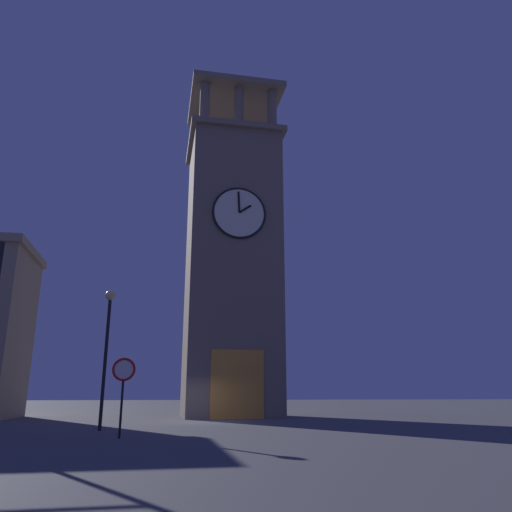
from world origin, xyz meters
The scene contains 4 objects.
ground_plane centered at (0.00, 0.00, 0.00)m, with size 200.00×200.00×0.00m, color #4C4C51.
clocktower centered at (-2.30, -5.58, 10.19)m, with size 6.62×6.77×25.03m.
street_lamp centered at (4.56, 5.58, 3.92)m, with size 0.44×0.44×5.71m.
no_horn_sign centered at (3.54, 9.49, 2.03)m, with size 0.78×0.14×2.60m.
Camera 1 is at (2.47, 27.13, 1.41)m, focal length 34.43 mm.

